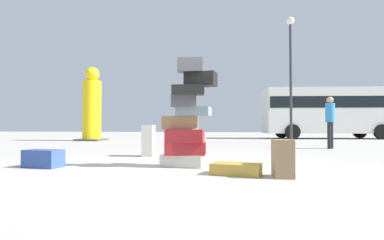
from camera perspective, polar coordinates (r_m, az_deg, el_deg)
ground_plane at (r=5.25m, az=-3.48°, el=-9.22°), size 80.00×80.00×0.00m
suitcase_tower at (r=5.39m, az=-0.97°, el=-0.53°), size 1.03×0.68×1.95m
suitcase_navy_right_side at (r=5.97m, az=-26.57°, el=-6.61°), size 0.69×0.42×0.32m
suitcase_cream_behind_tower at (r=7.44m, az=-8.32°, el=-3.94°), size 0.30×0.42×0.77m
suitcase_navy_left_side at (r=6.90m, az=-1.61°, el=-6.65°), size 0.78×0.43×0.17m
suitcase_tan_foreground_near at (r=4.61m, az=8.51°, el=-9.23°), size 0.80×0.56×0.17m
suitcase_brown_upright_blue at (r=4.49m, az=16.94°, el=-7.03°), size 0.29×0.41×0.54m
suitcase_maroon_white_trunk at (r=8.06m, az=0.16°, el=-5.39°), size 0.69×0.45×0.31m
person_bearded_onlooker at (r=11.02m, az=24.90°, el=0.44°), size 0.30×0.31×1.74m
yellow_dummy_statue at (r=16.90m, az=-18.59°, el=2.20°), size 1.35×1.35×3.96m
parked_bus at (r=20.85m, az=24.55°, el=1.78°), size 8.27×3.54×3.15m
lamp_post at (r=14.55m, az=18.34°, el=10.86°), size 0.36×0.36×5.76m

